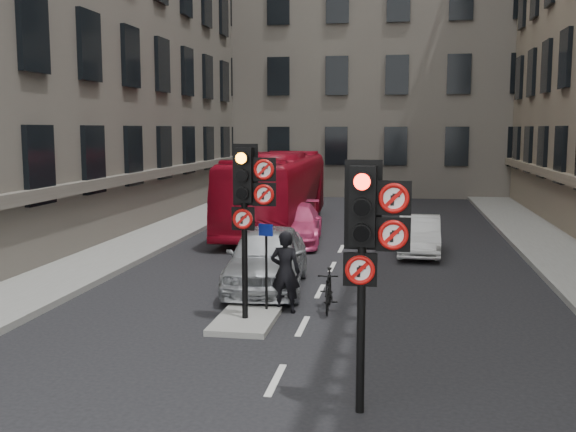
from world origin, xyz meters
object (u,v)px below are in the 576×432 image
(signal_far, at_px, (248,193))
(motorcyclist, at_px, (285,272))
(car_white, at_px, (419,235))
(motorcycle, at_px, (329,290))
(car_pink, at_px, (294,224))
(info_sign, at_px, (266,254))
(bus_red, at_px, (277,191))
(signal_near, at_px, (369,233))
(car_silver, at_px, (267,257))

(signal_far, relative_size, motorcyclist, 1.98)
(car_white, xyz_separation_m, motorcycle, (-2.15, -7.21, -0.15))
(car_pink, xyz_separation_m, info_sign, (0.86, -9.16, 0.64))
(motorcycle, relative_size, motorcyclist, 0.85)
(car_white, xyz_separation_m, bus_red, (-5.46, 4.38, 0.93))
(signal_near, relative_size, car_white, 0.97)
(car_pink, distance_m, bus_red, 3.30)
(car_white, distance_m, bus_red, 7.06)
(bus_red, bearing_deg, motorcycle, -74.57)
(signal_near, relative_size, car_pink, 0.76)
(signal_near, bearing_deg, car_silver, 111.78)
(car_silver, height_order, motorcyclist, motorcyclist)
(signal_far, height_order, car_pink, signal_far)
(car_silver, height_order, bus_red, bus_red)
(signal_far, relative_size, car_white, 0.97)
(bus_red, bearing_deg, car_white, -39.23)
(signal_near, height_order, bus_red, signal_near)
(car_pink, height_order, info_sign, info_sign)
(car_silver, bearing_deg, signal_near, -72.90)
(signal_near, height_order, signal_far, signal_far)
(motorcycle, distance_m, motorcyclist, 1.06)
(signal_near, bearing_deg, signal_far, 123.02)
(signal_far, height_order, car_silver, signal_far)
(car_silver, xyz_separation_m, info_sign, (0.46, -2.38, 0.53))
(car_white, bearing_deg, car_pink, 163.52)
(signal_far, bearing_deg, signal_near, -56.98)
(car_silver, bearing_deg, motorcyclist, -73.27)
(bus_red, bearing_deg, motorcyclist, -79.15)
(motorcyclist, xyz_separation_m, info_sign, (-0.37, -0.27, 0.42))
(car_white, xyz_separation_m, motorcyclist, (-3.07, -7.49, 0.29))
(signal_far, height_order, car_white, signal_far)
(bus_red, distance_m, info_sign, 12.30)
(bus_red, xyz_separation_m, info_sign, (2.01, -12.14, -0.22))
(car_white, distance_m, car_pink, 4.52)
(car_white, relative_size, bus_red, 0.33)
(signal_near, relative_size, motorcycle, 2.34)
(signal_near, relative_size, motorcyclist, 1.98)
(car_silver, height_order, car_white, car_silver)
(signal_far, height_order, bus_red, signal_far)
(bus_red, height_order, info_sign, bus_red)
(bus_red, bearing_deg, info_sign, -81.08)
(car_white, xyz_separation_m, info_sign, (-3.44, -7.76, 0.71))
(car_pink, bearing_deg, signal_near, -81.75)
(signal_near, height_order, car_white, signal_near)
(car_pink, xyz_separation_m, motorcyclist, (1.23, -8.90, 0.22))
(car_silver, relative_size, info_sign, 2.49)
(signal_far, bearing_deg, car_pink, 93.71)
(signal_near, distance_m, info_sign, 5.45)
(car_white, height_order, bus_red, bus_red)
(bus_red, height_order, motorcyclist, bus_red)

